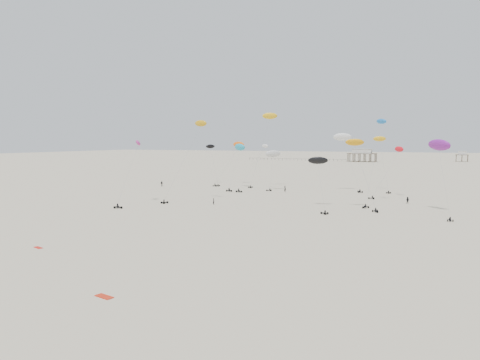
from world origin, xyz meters
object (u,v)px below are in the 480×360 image
at_px(pavilion_main, 362,156).
at_px(spectator_0, 214,205).
at_px(pavilion_small, 462,157).
at_px(rig_0, 359,157).
at_px(rig_8, 319,167).
at_px(rig_4, 235,151).

bearing_deg(pavilion_main, spectator_0, -89.86).
bearing_deg(spectator_0, pavilion_small, -53.85).
distance_m(pavilion_main, rig_0, 253.72).
bearing_deg(rig_0, pavilion_small, -127.19).
distance_m(pavilion_small, rig_0, 283.26).
bearing_deg(rig_8, rig_4, 62.59).
xyz_separation_m(rig_0, rig_4, (-52.17, 46.49, -0.06)).
relative_size(rig_4, spectator_0, 9.59).
relative_size(rig_4, rig_8, 1.15).
xyz_separation_m(pavilion_main, rig_4, (-16.36, -204.55, 8.06)).
bearing_deg(pavilion_main, rig_4, -94.57).
bearing_deg(rig_8, rig_0, -66.43).
height_order(pavilion_small, rig_8, rig_8).
bearing_deg(rig_4, rig_8, 86.64).
bearing_deg(rig_8, pavilion_main, 26.33).
relative_size(pavilion_main, rig_8, 1.33).
bearing_deg(pavilion_small, rig_0, -96.94).
relative_size(pavilion_main, spectator_0, 11.02).
distance_m(rig_0, rig_4, 69.88).
bearing_deg(pavilion_main, pavilion_small, 23.20).
height_order(pavilion_main, rig_4, rig_4).
relative_size(rig_0, rig_4, 0.93).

